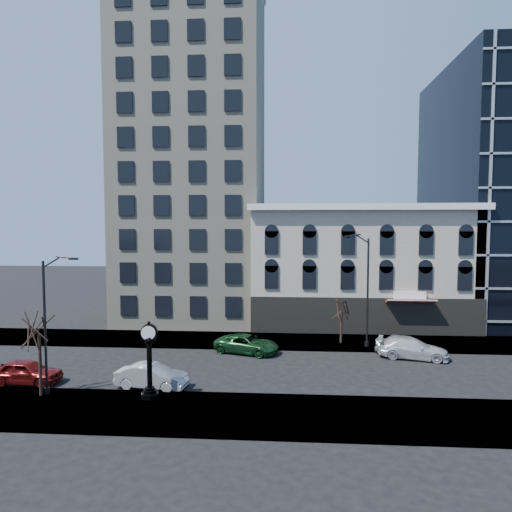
# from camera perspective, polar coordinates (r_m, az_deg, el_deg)

# --- Properties ---
(ground) EXTENTS (160.00, 160.00, 0.00)m
(ground) POSITION_cam_1_polar(r_m,az_deg,el_deg) (34.42, -3.90, -13.86)
(ground) COLOR black
(ground) RESTS_ON ground
(sidewalk_far) EXTENTS (160.00, 6.00, 0.12)m
(sidewalk_far) POSITION_cam_1_polar(r_m,az_deg,el_deg) (42.03, -2.38, -10.47)
(sidewalk_far) COLOR gray
(sidewalk_far) RESTS_ON ground
(sidewalk_near) EXTENTS (160.00, 6.00, 0.12)m
(sidewalk_near) POSITION_cam_1_polar(r_m,az_deg,el_deg) (26.98, -6.36, -18.88)
(sidewalk_near) COLOR gray
(sidewalk_near) RESTS_ON ground
(cream_tower) EXTENTS (15.90, 15.40, 42.50)m
(cream_tower) POSITION_cam_1_polar(r_m,az_deg,el_deg) (53.17, -7.85, 13.43)
(cream_tower) COLOR #BAB196
(cream_tower) RESTS_ON ground
(victorian_row) EXTENTS (22.60, 11.19, 12.50)m
(victorian_row) POSITION_cam_1_polar(r_m,az_deg,el_deg) (49.13, 12.71, -1.44)
(victorian_row) COLOR #BBAD9A
(victorian_row) RESTS_ON ground
(street_clock) EXTENTS (1.05, 1.05, 4.65)m
(street_clock) POSITION_cam_1_polar(r_m,az_deg,el_deg) (28.78, -13.17, -12.91)
(street_clock) COLOR black
(street_clock) RESTS_ON sidewalk_near
(street_lamp_near) EXTENTS (2.25, 0.34, 8.68)m
(street_lamp_near) POSITION_cam_1_polar(r_m,az_deg,el_deg) (30.23, -23.94, -3.70)
(street_lamp_near) COLOR black
(street_lamp_near) RESTS_ON sidewalk_near
(street_lamp_far) EXTENTS (2.42, 1.15, 9.80)m
(street_lamp_far) POSITION_cam_1_polar(r_m,az_deg,el_deg) (39.27, 12.95, -0.54)
(street_lamp_far) COLOR black
(street_lamp_far) RESTS_ON sidewalk_far
(bare_tree_near) EXTENTS (3.53, 3.53, 6.05)m
(bare_tree_near) POSITION_cam_1_polar(r_m,az_deg,el_deg) (30.73, -25.52, -7.37)
(bare_tree_near) COLOR #2F1F17
(bare_tree_near) RESTS_ON sidewalk_near
(bare_tree_far) EXTENTS (2.62, 2.62, 4.51)m
(bare_tree_far) POSITION_cam_1_polar(r_m,az_deg,el_deg) (40.89, 10.63, -5.99)
(bare_tree_far) COLOR #2F1F17
(bare_tree_far) RESTS_ON sidewalk_far
(car_near_a) EXTENTS (4.63, 1.90, 1.57)m
(car_near_a) POSITION_cam_1_polar(r_m,az_deg,el_deg) (34.69, -26.78, -12.77)
(car_near_a) COLOR maroon
(car_near_a) RESTS_ON ground
(car_near_b) EXTENTS (4.82, 2.24, 1.53)m
(car_near_b) POSITION_cam_1_polar(r_m,az_deg,el_deg) (31.11, -12.88, -14.42)
(car_near_b) COLOR silver
(car_near_b) RESTS_ON ground
(car_far_a) EXTENTS (5.79, 3.98, 1.47)m
(car_far_a) POSITION_cam_1_polar(r_m,az_deg,el_deg) (38.10, -1.15, -10.94)
(car_far_a) COLOR #143F1E
(car_far_a) RESTS_ON ground
(car_far_b) EXTENTS (5.68, 3.31, 1.55)m
(car_far_b) POSITION_cam_1_polar(r_m,az_deg,el_deg) (38.61, 19.06, -10.90)
(car_far_b) COLOR silver
(car_far_b) RESTS_ON ground
(car_far_c) EXTENTS (5.24, 3.64, 1.66)m
(car_far_c) POSITION_cam_1_polar(r_m,az_deg,el_deg) (39.20, 18.34, -10.57)
(car_far_c) COLOR #A5A8AD
(car_far_c) RESTS_ON ground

